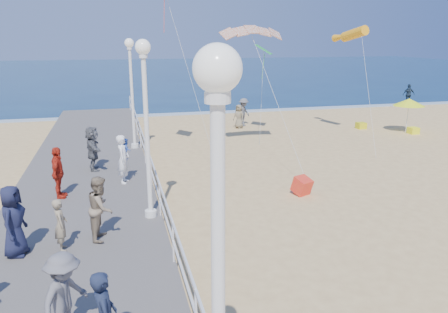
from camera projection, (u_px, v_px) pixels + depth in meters
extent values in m
plane|color=#E4BE77|center=(309.00, 212.00, 14.90)|extent=(160.00, 160.00, 0.00)
cube|color=#0C294A|center=(149.00, 72.00, 75.66)|extent=(160.00, 90.00, 0.05)
cube|color=silver|center=(197.00, 113.00, 34.06)|extent=(160.00, 1.20, 0.04)
cube|color=slate|center=(79.00, 229.00, 13.07)|extent=(5.00, 44.00, 0.40)
cube|color=white|center=(159.00, 183.00, 13.32)|extent=(0.05, 42.00, 0.06)
cube|color=white|center=(160.00, 199.00, 13.45)|extent=(0.05, 42.00, 0.04)
sphere|color=white|center=(217.00, 69.00, 3.77)|extent=(0.44, 0.44, 0.44)
cylinder|color=white|center=(151.00, 213.00, 13.50)|extent=(0.36, 0.36, 0.20)
cylinder|color=white|center=(147.00, 139.00, 12.88)|extent=(0.14, 0.14, 4.70)
sphere|color=white|center=(143.00, 47.00, 12.18)|extent=(0.44, 0.44, 0.44)
cylinder|color=white|center=(135.00, 146.00, 21.91)|extent=(0.36, 0.36, 0.20)
cylinder|color=white|center=(132.00, 99.00, 21.29)|extent=(0.14, 0.14, 4.70)
sphere|color=white|center=(129.00, 43.00, 20.59)|extent=(0.44, 0.44, 0.44)
imported|color=white|center=(123.00, 159.00, 16.44)|extent=(0.57, 0.75, 1.85)
imported|color=blue|center=(127.00, 149.00, 16.53)|extent=(0.39, 0.46, 0.83)
imported|color=gray|center=(101.00, 208.00, 11.85)|extent=(0.81, 0.97, 1.77)
imported|color=slate|center=(65.00, 298.00, 7.79)|extent=(1.14, 1.29, 1.74)
imported|color=red|center=(58.00, 173.00, 14.87)|extent=(0.53, 1.08, 1.79)
imported|color=#181B36|center=(13.00, 221.00, 10.90)|extent=(0.76, 1.01, 1.85)
imported|color=#595B5F|center=(93.00, 148.00, 18.03)|extent=(0.69, 1.75, 1.84)
imported|color=gray|center=(61.00, 225.00, 11.22)|extent=(0.41, 0.56, 1.40)
imported|color=slate|center=(244.00, 112.00, 29.07)|extent=(1.37, 1.32, 1.87)
imported|color=#1B2B3C|center=(409.00, 94.00, 38.28)|extent=(1.12, 0.60, 1.82)
imported|color=#83765A|center=(239.00, 116.00, 28.44)|extent=(0.87, 0.90, 1.55)
cube|color=red|center=(302.00, 187.00, 16.44)|extent=(0.78, 0.86, 0.74)
cylinder|color=white|center=(407.00, 118.00, 27.03)|extent=(0.05, 0.05, 1.80)
cone|color=#ECFF1A|center=(409.00, 102.00, 26.76)|extent=(1.90, 1.90, 0.45)
cube|color=yellow|center=(361.00, 126.00, 28.44)|extent=(0.55, 0.55, 0.40)
cube|color=#F9FF1A|center=(413.00, 131.00, 26.92)|extent=(0.55, 0.55, 0.40)
cylinder|color=#FBA015|center=(354.00, 34.00, 24.50)|extent=(1.07, 3.03, 1.16)
cube|color=green|center=(264.00, 49.00, 24.90)|extent=(1.30, 1.37, 0.55)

